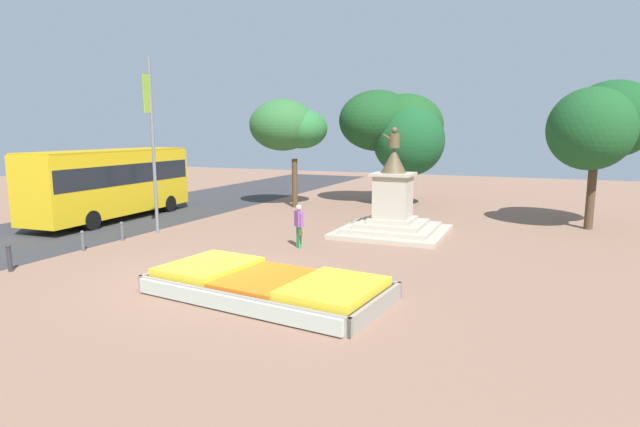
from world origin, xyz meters
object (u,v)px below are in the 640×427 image
Objects in this scene: kerb_bollard_mid_a at (9,257)px; kerb_bollard_north at (122,231)px; banner_pole at (153,143)px; pedestrian_with_handbag at (299,224)px; city_bus at (112,180)px; kerb_bollard_mid_b at (83,240)px; flower_planter at (266,286)px; statue_monument at (393,211)px.

kerb_bollard_north is (-0.19, 4.93, -0.05)m from kerb_bollard_mid_a.
banner_pole is 4.44× the size of pedestrian_with_handbag.
kerb_bollard_mid_b is at bearing -53.36° from city_bus.
pedestrian_with_handbag is at bearing 106.49° from flower_planter.
statue_monument is 5.98× the size of kerb_bollard_mid_b.
statue_monument is at bearing 23.31° from banner_pole.
kerb_bollard_mid_b is (-8.85, 1.88, 0.12)m from flower_planter.
banner_pole reaches higher than city_bus.
statue_monument is at bearing 38.26° from kerb_bollard_mid_b.
city_bus is 12.44× the size of kerb_bollard_mid_b.
pedestrian_with_handbag reaches higher than flower_planter.
kerb_bollard_north is (-9.78, -5.76, -0.59)m from statue_monument.
city_bus is at bearing 138.66° from kerb_bollard_north.
pedestrian_with_handbag is (11.42, -2.03, -1.07)m from city_bus.
city_bus is 10.72× the size of kerb_bollard_mid_a.
pedestrian_with_handbag is at bearing 26.50° from kerb_bollard_mid_b.
kerb_bollard_north is at bearing -167.12° from pedestrian_with_handbag.
kerb_bollard_mid_b is at bearing -153.50° from pedestrian_with_handbag.
flower_planter is at bearing 7.23° from kerb_bollard_mid_a.
banner_pole is (-9.45, -4.07, 2.93)m from statue_monument.
statue_monument is at bearing 30.49° from kerb_bollard_north.
pedestrian_with_handbag reaches higher than kerb_bollard_mid_b.
kerb_bollard_mid_a is 2.98m from kerb_bollard_mid_b.
pedestrian_with_handbag is (-1.62, 5.48, 0.66)m from flower_planter.
flower_planter is 9.65m from kerb_bollard_north.
kerb_bollard_mid_a is at bearing -91.23° from banner_pole.
kerb_bollard_north is (4.18, -3.68, -1.60)m from city_bus.
statue_monument is 5.85× the size of kerb_bollard_north.
banner_pole is at bearing 147.07° from flower_planter.
flower_planter is at bearing -32.93° from banner_pole.
pedestrian_with_handbag is at bearing 12.88° from kerb_bollard_north.
pedestrian_with_handbag is 2.13× the size of kerb_bollard_north.
statue_monument reaches higher than city_bus.
flower_planter is 1.49× the size of statue_monument.
kerb_bollard_north is at bearing 90.12° from kerb_bollard_mid_b.
statue_monument is 12.47m from kerb_bollard_mid_b.
kerb_bollard_mid_b is at bearing -95.20° from banner_pole.
kerb_bollard_mid_b is at bearing 93.64° from kerb_bollard_mid_a.
kerb_bollard_mid_b is (-0.19, 2.98, -0.06)m from kerb_bollard_mid_a.
flower_planter is at bearing -95.52° from statue_monument.
flower_planter is 5.75m from pedestrian_with_handbag.
pedestrian_with_handbag is 1.88× the size of kerb_bollard_mid_a.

